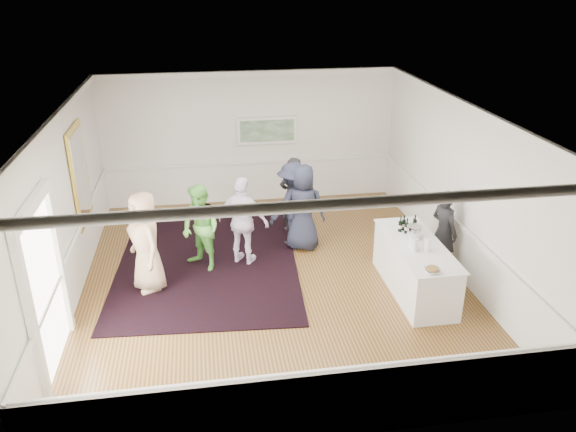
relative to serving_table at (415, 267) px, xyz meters
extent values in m
plane|color=brown|center=(-2.44, 0.81, -0.47)|extent=(8.00, 8.00, 0.00)
cube|color=white|center=(-2.44, 0.81, 2.73)|extent=(7.00, 8.00, 0.02)
cube|color=white|center=(-5.94, 0.81, 1.13)|extent=(0.02, 8.00, 3.20)
cube|color=white|center=(1.06, 0.81, 1.13)|extent=(0.02, 8.00, 3.20)
cube|color=white|center=(-2.44, 4.81, 1.13)|extent=(7.00, 0.02, 3.20)
cube|color=white|center=(-2.44, -3.19, 1.13)|extent=(7.00, 0.02, 3.20)
cube|color=yellow|center=(-5.90, 2.11, 1.33)|extent=(0.04, 1.25, 1.85)
cube|color=white|center=(-5.87, 2.11, 1.33)|extent=(0.01, 1.05, 1.65)
cube|color=white|center=(-5.87, -1.91, 0.73)|extent=(0.10, 0.14, 2.40)
cube|color=white|center=(-5.87, -0.27, 0.73)|extent=(0.10, 0.14, 2.40)
cube|color=white|center=(-5.87, -1.09, 2.01)|extent=(0.10, 1.78, 0.16)
cube|color=white|center=(-5.91, -1.09, 0.73)|extent=(0.02, 1.50, 2.40)
cube|color=white|center=(-2.04, 4.76, 1.31)|extent=(1.44, 0.05, 0.66)
cube|color=#256428|center=(-2.04, 4.73, 1.31)|extent=(1.30, 0.01, 0.52)
cube|color=black|center=(-3.64, 1.54, -0.46)|extent=(3.77, 4.77, 0.02)
cube|color=white|center=(0.00, 0.00, -0.01)|extent=(0.82, 2.24, 0.92)
cube|color=white|center=(0.00, 0.00, 0.45)|extent=(0.88, 2.30, 0.02)
imported|color=black|center=(0.76, 0.60, 0.36)|extent=(0.59, 0.71, 1.66)
imported|color=tan|center=(-4.69, 0.84, 0.46)|extent=(0.92, 1.07, 1.86)
imported|color=#69C850|center=(-3.72, 1.44, 0.37)|extent=(1.02, 1.04, 1.69)
imported|color=silver|center=(-2.91, 1.54, 0.42)|extent=(1.12, 0.89, 1.77)
imported|color=#1F2333|center=(-1.82, 2.24, 0.42)|extent=(1.33, 1.16, 1.78)
imported|color=black|center=(-1.73, 2.91, 0.37)|extent=(0.71, 0.57, 1.68)
imported|color=#1F2333|center=(-1.65, 2.00, 0.43)|extent=(1.01, 0.82, 1.80)
cylinder|color=#87B741|center=(-0.15, -0.23, 0.58)|extent=(0.12, 0.12, 0.24)
cylinder|color=#D83F4B|center=(0.07, -0.27, 0.58)|extent=(0.12, 0.12, 0.24)
cylinder|color=#66B841|center=(-0.14, -0.10, 0.58)|extent=(0.12, 0.12, 0.24)
cylinder|color=silver|center=(0.01, 0.22, 0.58)|extent=(0.26, 0.26, 0.25)
imported|color=white|center=(-0.12, -0.97, 0.49)|extent=(0.26, 0.26, 0.06)
cylinder|color=olive|center=(-0.12, -0.97, 0.52)|extent=(0.19, 0.19, 0.04)
camera|label=1|loc=(-3.60, -8.29, 4.86)|focal=35.00mm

